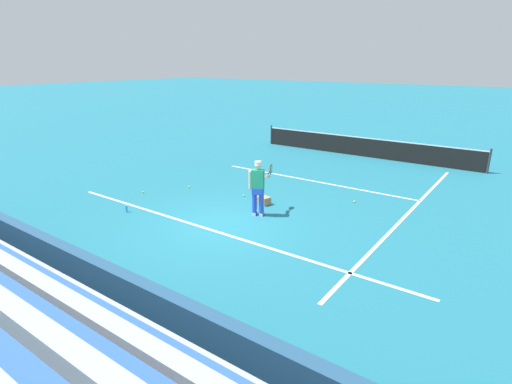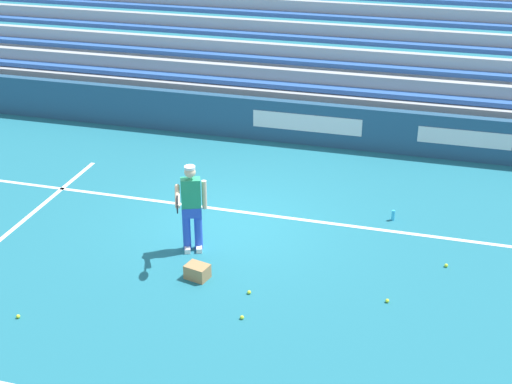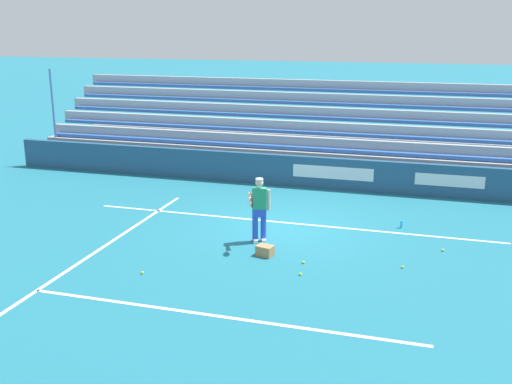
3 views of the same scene
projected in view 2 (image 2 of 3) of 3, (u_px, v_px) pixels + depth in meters
The scene contains 12 objects.
ground_plane at pixel (231, 222), 14.49m from camera, with size 160.00×160.00×0.00m, color #1E6B7F.
court_baseline_white at pixel (238, 211), 14.92m from camera, with size 12.00×0.10×0.01m, color white.
back_wall_sponsor_board at pixel (284, 121), 18.25m from camera, with size 23.77×0.25×1.10m.
bleacher_stand at pixel (306, 83), 20.42m from camera, with size 22.58×4.00×3.85m.
tennis_player at pixel (191, 207), 13.13m from camera, with size 0.58×1.07×1.71m.
ball_box_cardboard at pixel (197, 272), 12.57m from camera, with size 0.40×0.30×0.26m, color #A87F51.
tennis_ball_near_player at pixel (242, 317), 11.51m from camera, with size 0.07×0.07×0.07m, color #CCE533.
tennis_ball_on_baseline at pixel (446, 265), 12.94m from camera, with size 0.07×0.07×0.07m, color #CCE533.
tennis_ball_by_box at pixel (249, 292), 12.16m from camera, with size 0.07×0.07×0.07m, color #CCE533.
tennis_ball_stray_back at pixel (387, 301), 11.93m from camera, with size 0.07×0.07×0.07m, color #CCE533.
tennis_ball_toward_net at pixel (18, 316), 11.53m from camera, with size 0.07×0.07×0.07m, color #CCE533.
water_bottle at pixel (393, 215), 14.53m from camera, with size 0.07×0.07×0.22m, color #33B2E5.
Camera 2 is at (-3.92, 12.16, 6.88)m, focal length 50.00 mm.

